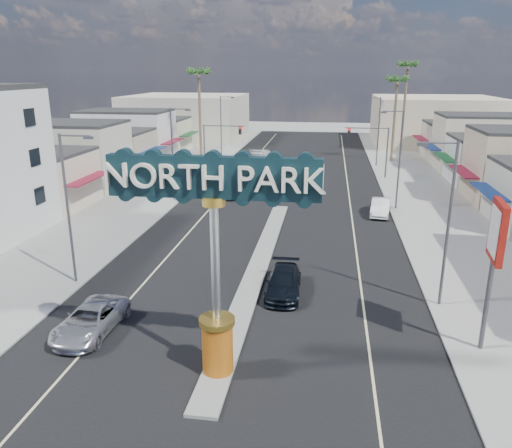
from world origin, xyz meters
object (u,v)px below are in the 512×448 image
(traffic_signal_right, at_px, (372,142))
(car_parked_right, at_px, (380,207))
(gateway_sign, at_px, (215,242))
(bank_pylon_sign, at_px, (496,240))
(palm_right_far, at_px, (407,70))
(streetlight_r_near, at_px, (446,217))
(suv_right, at_px, (283,282))
(palm_left_far, at_px, (199,77))
(palm_right_mid, at_px, (397,84))
(traffic_signal_left, at_px, (219,139))
(streetlight_l_far, at_px, (222,126))
(streetlight_r_far, at_px, (377,128))
(suv_left, at_px, (91,320))
(car_parked_left, at_px, (231,187))
(streetlight_l_near, at_px, (70,202))
(streetlight_l_mid, at_px, (174,150))
(city_bus, at_px, (253,170))
(streetlight_r_mid, at_px, (398,155))

(traffic_signal_right, height_order, car_parked_right, traffic_signal_right)
(gateway_sign, relative_size, car_parked_right, 2.06)
(bank_pylon_sign, bearing_deg, car_parked_right, 102.19)
(palm_right_far, distance_m, car_parked_right, 36.54)
(streetlight_r_near, distance_m, suv_right, 9.50)
(palm_left_far, xyz_separation_m, palm_right_mid, (26.00, 6.00, -0.90))
(traffic_signal_right, xyz_separation_m, palm_right_far, (5.82, 18.01, 8.11))
(traffic_signal_left, bearing_deg, gateway_sign, -77.67)
(palm_right_far, xyz_separation_m, car_parked_right, (-6.00, -34.10, -11.65))
(traffic_signal_left, distance_m, traffic_signal_right, 18.37)
(streetlight_l_far, xyz_separation_m, streetlight_r_near, (20.87, -42.00, 0.00))
(streetlight_r_near, bearing_deg, streetlight_l_far, 116.42)
(streetlight_l_far, bearing_deg, suv_right, -73.40)
(streetlight_r_far, bearing_deg, suv_left, -110.05)
(gateway_sign, bearing_deg, streetlight_r_near, 37.55)
(palm_left_far, xyz_separation_m, suv_right, (15.00, -39.69, -10.80))
(streetlight_r_far, height_order, palm_right_mid, palm_right_mid)
(suv_left, xyz_separation_m, car_parked_left, (1.42, 28.57, 0.20))
(gateway_sign, bearing_deg, palm_right_mid, 76.47)
(gateway_sign, bearing_deg, streetlight_l_near, 142.45)
(streetlight_l_near, relative_size, streetlight_r_near, 1.00)
(bank_pylon_sign, bearing_deg, streetlight_r_far, 97.05)
(streetlight_l_mid, bearing_deg, palm_right_mid, 47.97)
(streetlight_l_near, relative_size, palm_right_mid, 0.74)
(streetlight_l_far, distance_m, city_bus, 15.00)
(gateway_sign, height_order, traffic_signal_right, gateway_sign)
(palm_left_far, bearing_deg, palm_right_mid, 12.99)
(traffic_signal_right, xyz_separation_m, suv_right, (-7.18, -33.69, -3.58))
(traffic_signal_right, xyz_separation_m, city_bus, (-13.28, -5.15, -2.65))
(streetlight_l_far, bearing_deg, palm_left_far, -142.08)
(suv_right, bearing_deg, streetlight_r_mid, 65.15)
(streetlight_r_mid, xyz_separation_m, palm_right_mid, (2.57, 26.00, 5.54))
(streetlight_r_far, bearing_deg, streetlight_r_near, -90.00)
(palm_right_mid, height_order, palm_right_far, palm_right_far)
(city_bus, bearing_deg, car_parked_right, -40.14)
(gateway_sign, bearing_deg, palm_right_far, 75.97)
(traffic_signal_left, relative_size, palm_right_mid, 0.50)
(gateway_sign, distance_m, suv_left, 9.03)
(gateway_sign, relative_size, streetlight_l_near, 1.02)
(gateway_sign, relative_size, traffic_signal_left, 1.53)
(suv_left, bearing_deg, streetlight_r_mid, 57.91)
(streetlight_r_near, relative_size, city_bus, 0.77)
(palm_left_far, bearing_deg, streetlight_r_near, -59.64)
(streetlight_l_far, xyz_separation_m, car_parked_right, (19.43, -24.10, -4.34))
(suv_left, xyz_separation_m, car_parked_right, (15.92, 23.43, 0.04))
(streetlight_l_mid, xyz_separation_m, suv_right, (12.43, -19.69, -4.37))
(suv_right, xyz_separation_m, city_bus, (-6.09, 28.54, 0.93))
(streetlight_r_near, relative_size, streetlight_r_far, 1.00)
(streetlight_r_near, distance_m, palm_right_mid, 46.40)
(streetlight_l_near, distance_m, streetlight_l_mid, 20.00)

